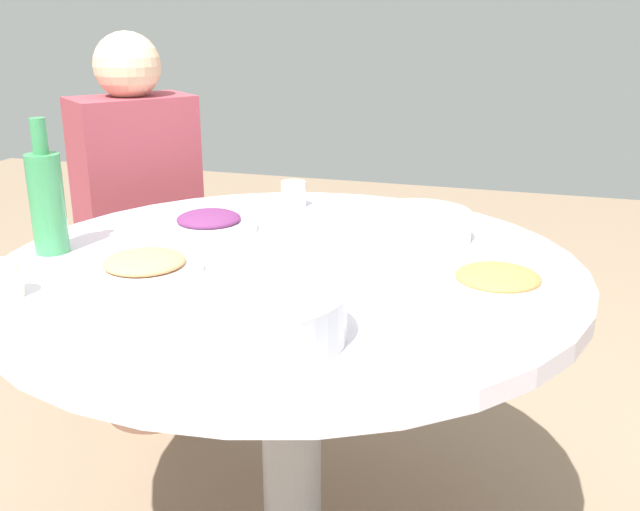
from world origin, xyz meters
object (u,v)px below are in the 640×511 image
(round_dining_table, at_px, (290,315))
(dish_shrimp, at_px, (145,265))
(rice_bowl, at_px, (261,313))
(stool_for_diner_left, at_px, (150,349))
(dish_eggplant, at_px, (209,223))
(soup_bowl, at_px, (417,226))
(green_bottle, at_px, (47,200))
(dish_tofu_braise, at_px, (498,282))
(diner_left, at_px, (137,185))
(tea_cup_far, at_px, (294,194))
(tea_cup_near, at_px, (3,279))

(round_dining_table, distance_m, dish_shrimp, 0.32)
(rice_bowl, height_order, stool_for_diner_left, rice_bowl)
(dish_shrimp, distance_m, dish_eggplant, 0.30)
(soup_bowl, height_order, green_bottle, green_bottle)
(dish_tofu_braise, xyz_separation_m, green_bottle, (0.93, 0.04, 0.10))
(soup_bowl, relative_size, diner_left, 0.32)
(diner_left, bearing_deg, tea_cup_far, 168.11)
(tea_cup_near, relative_size, tea_cup_far, 1.01)
(dish_tofu_braise, height_order, tea_cup_far, tea_cup_far)
(dish_shrimp, bearing_deg, rice_bowl, 146.97)
(green_bottle, relative_size, tea_cup_far, 4.23)
(tea_cup_near, bearing_deg, dish_eggplant, -110.09)
(rice_bowl, bearing_deg, soup_bowl, -103.74)
(tea_cup_near, relative_size, stool_for_diner_left, 0.15)
(soup_bowl, xyz_separation_m, tea_cup_near, (0.66, 0.57, 0.00))
(round_dining_table, relative_size, dish_tofu_braise, 5.49)
(dish_shrimp, bearing_deg, soup_bowl, -140.96)
(dish_eggplant, height_order, stool_for_diner_left, dish_eggplant)
(tea_cup_near, bearing_deg, dish_tofu_braise, -161.44)
(dish_eggplant, bearing_deg, round_dining_table, 147.95)
(soup_bowl, bearing_deg, stool_for_diner_left, -18.39)
(rice_bowl, bearing_deg, tea_cup_near, -3.40)
(dish_shrimp, xyz_separation_m, diner_left, (0.42, -0.68, -0.02))
(dish_eggplant, height_order, tea_cup_far, tea_cup_far)
(soup_bowl, distance_m, tea_cup_near, 0.87)
(dish_tofu_braise, relative_size, tea_cup_near, 3.22)
(tea_cup_far, bearing_deg, round_dining_table, 107.56)
(rice_bowl, xyz_separation_m, dish_shrimp, (0.33, -0.21, -0.03))
(round_dining_table, bearing_deg, green_bottle, 9.23)
(rice_bowl, xyz_separation_m, dish_tofu_braise, (-0.34, -0.32, -0.02))
(soup_bowl, height_order, tea_cup_near, tea_cup_near)
(dish_tofu_braise, bearing_deg, diner_left, -27.98)
(dish_eggplant, distance_m, tea_cup_near, 0.52)
(soup_bowl, height_order, dish_tofu_braise, soup_bowl)
(tea_cup_far, bearing_deg, dish_shrimp, 78.43)
(dish_shrimp, xyz_separation_m, tea_cup_near, (0.18, 0.18, 0.02))
(dish_eggplant, distance_m, stool_for_diner_left, 0.79)
(rice_bowl, relative_size, diner_left, 0.36)
(round_dining_table, distance_m, dish_tofu_braise, 0.45)
(dish_shrimp, xyz_separation_m, tea_cup_far, (-0.12, -0.57, 0.02))
(round_dining_table, bearing_deg, soup_bowl, -132.96)
(dish_eggplant, distance_m, green_bottle, 0.36)
(rice_bowl, bearing_deg, green_bottle, -25.19)
(dish_eggplant, relative_size, tea_cup_far, 3.32)
(round_dining_table, height_order, tea_cup_near, tea_cup_near)
(round_dining_table, xyz_separation_m, dish_tofu_braise, (-0.42, 0.04, 0.14))
(diner_left, bearing_deg, dish_tofu_braise, 152.02)
(diner_left, bearing_deg, stool_for_diner_left, 0.00)
(dish_tofu_braise, height_order, diner_left, diner_left)
(diner_left, bearing_deg, dish_eggplant, 137.48)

